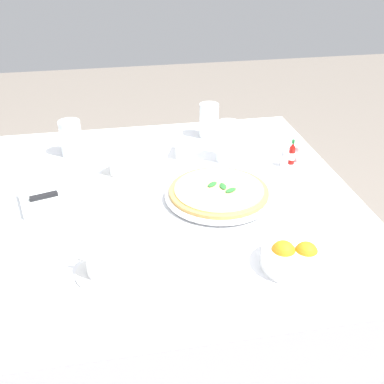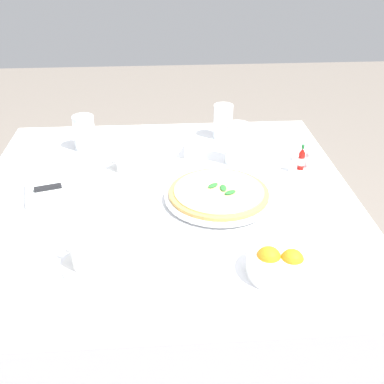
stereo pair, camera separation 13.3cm
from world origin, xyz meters
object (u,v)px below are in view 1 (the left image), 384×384
at_px(pizza, 219,191).
at_px(napkin_folded, 62,197).
at_px(coffee_cup_center_back, 103,262).
at_px(salt_shaker, 299,154).
at_px(water_glass_far_right, 71,140).
at_px(pizza_plate, 219,195).
at_px(coffee_cup_right_edge, 122,166).
at_px(menu_card, 179,146).
at_px(water_glass_near_left, 228,144).
at_px(dinner_knife, 62,192).
at_px(hot_sauce_bottle, 292,154).
at_px(citrus_bowl, 294,257).
at_px(pepper_shaker, 284,159).
at_px(water_glass_near_right, 209,123).

height_order(pizza, napkin_folded, pizza).
bearing_deg(coffee_cup_center_back, salt_shaker, 35.49).
bearing_deg(water_glass_far_right, pizza_plate, -41.77).
bearing_deg(coffee_cup_right_edge, menu_card, 29.84).
distance_m(pizza_plate, pizza, 0.01).
relative_size(coffee_cup_center_back, water_glass_near_left, 1.00).
bearing_deg(salt_shaker, dinner_knife, -171.78).
bearing_deg(hot_sauce_bottle, napkin_folded, -172.22).
relative_size(water_glass_near_left, hot_sauce_bottle, 1.57).
relative_size(coffee_cup_right_edge, citrus_bowl, 0.88).
height_order(water_glass_near_left, napkin_folded, water_glass_near_left).
height_order(coffee_cup_right_edge, water_glass_far_right, water_glass_far_right).
xyz_separation_m(dinner_knife, menu_card, (0.37, 0.23, 0.01)).
bearing_deg(water_glass_near_left, menu_card, 154.41).
distance_m(pizza_plate, pepper_shaker, 0.30).
xyz_separation_m(pizza_plate, water_glass_far_right, (-0.41, 0.37, 0.04)).
relative_size(citrus_bowl, hot_sauce_bottle, 1.81).
xyz_separation_m(water_glass_near_right, menu_card, (-0.13, -0.13, -0.02)).
distance_m(pizza, citrus_bowl, 0.34).
distance_m(pizza_plate, salt_shaker, 0.35).
bearing_deg(pizza, dinner_knife, 170.45).
relative_size(pizza, menu_card, 3.24).
bearing_deg(water_glass_far_right, coffee_cup_right_edge, -49.04).
xyz_separation_m(pizza_plate, menu_card, (-0.06, 0.30, 0.02)).
bearing_deg(menu_card, napkin_folded, -37.05).
height_order(coffee_cup_right_edge, dinner_knife, coffee_cup_right_edge).
distance_m(dinner_knife, menu_card, 0.43).
height_order(coffee_cup_right_edge, menu_card, coffee_cup_right_edge).
bearing_deg(menu_card, citrus_bowl, 35.35).
bearing_deg(pepper_shaker, water_glass_far_right, 162.49).
xyz_separation_m(pizza_plate, dinner_knife, (-0.43, 0.07, 0.01)).
bearing_deg(citrus_bowl, water_glass_near_right, 92.47).
distance_m(pizza_plate, coffee_cup_right_edge, 0.32).
relative_size(water_glass_near_left, napkin_folded, 0.53).
bearing_deg(menu_card, pepper_shaker, 86.28).
height_order(pizza, citrus_bowl, citrus_bowl).
relative_size(water_glass_far_right, pepper_shaker, 2.08).
relative_size(coffee_cup_center_back, salt_shaker, 2.31).
distance_m(hot_sauce_bottle, menu_card, 0.37).
bearing_deg(pizza_plate, hot_sauce_bottle, 31.27).
distance_m(pizza, napkin_folded, 0.44).
xyz_separation_m(coffee_cup_center_back, menu_card, (0.26, 0.57, -0.00)).
relative_size(pizza_plate, dinner_knife, 1.57).
xyz_separation_m(pizza_plate, pepper_shaker, (0.25, 0.16, 0.01)).
bearing_deg(coffee_cup_center_back, pepper_shaker, 36.79).
height_order(water_glass_near_right, napkin_folded, water_glass_near_right).
bearing_deg(pepper_shaker, citrus_bowl, -107.62).
bearing_deg(coffee_cup_center_back, dinner_knife, 106.97).
xyz_separation_m(water_glass_far_right, water_glass_near_left, (0.49, -0.13, 0.01)).
relative_size(pizza, coffee_cup_right_edge, 2.11).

